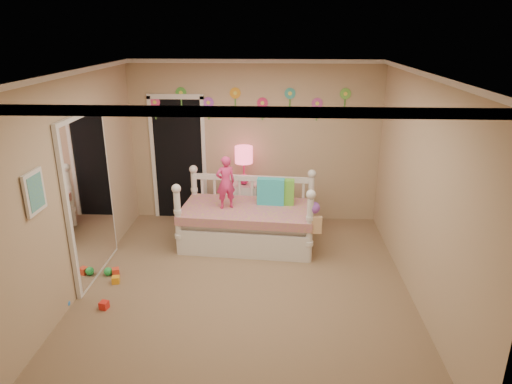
# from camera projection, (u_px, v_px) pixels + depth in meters

# --- Properties ---
(floor) EXTENTS (4.00, 4.50, 0.01)m
(floor) POSITION_uv_depth(u_px,v_px,m) (246.00, 287.00, 5.70)
(floor) COLOR #7F684C
(floor) RESTS_ON ground
(ceiling) EXTENTS (4.00, 4.50, 0.01)m
(ceiling) POSITION_uv_depth(u_px,v_px,m) (244.00, 73.00, 4.82)
(ceiling) COLOR white
(ceiling) RESTS_ON floor
(back_wall) EXTENTS (4.00, 0.01, 2.60)m
(back_wall) POSITION_uv_depth(u_px,v_px,m) (255.00, 143.00, 7.37)
(back_wall) COLOR tan
(back_wall) RESTS_ON floor
(left_wall) EXTENTS (0.01, 4.50, 2.60)m
(left_wall) POSITION_uv_depth(u_px,v_px,m) (74.00, 186.00, 5.35)
(left_wall) COLOR tan
(left_wall) RESTS_ON floor
(right_wall) EXTENTS (0.01, 4.50, 2.60)m
(right_wall) POSITION_uv_depth(u_px,v_px,m) (421.00, 192.00, 5.17)
(right_wall) COLOR tan
(right_wall) RESTS_ON floor
(crown_molding) EXTENTS (4.00, 4.50, 0.06)m
(crown_molding) POSITION_uv_depth(u_px,v_px,m) (244.00, 75.00, 4.83)
(crown_molding) COLOR white
(crown_molding) RESTS_ON ceiling
(daybed) EXTENTS (2.01, 1.19, 1.05)m
(daybed) POSITION_uv_depth(u_px,v_px,m) (248.00, 211.00, 6.69)
(daybed) COLOR white
(daybed) RESTS_ON floor
(pillow_turquoise) EXTENTS (0.41, 0.17, 0.40)m
(pillow_turquoise) POSITION_uv_depth(u_px,v_px,m) (271.00, 191.00, 6.72)
(pillow_turquoise) COLOR #29C0D0
(pillow_turquoise) RESTS_ON daybed
(pillow_lime) EXTENTS (0.41, 0.17, 0.38)m
(pillow_lime) POSITION_uv_depth(u_px,v_px,m) (281.00, 192.00, 6.73)
(pillow_lime) COLOR #69C93D
(pillow_lime) RESTS_ON daybed
(child) EXTENTS (0.33, 0.28, 0.77)m
(child) POSITION_uv_depth(u_px,v_px,m) (226.00, 182.00, 6.52)
(child) COLOR #ED367D
(child) RESTS_ON daybed
(nightstand) EXTENTS (0.43, 0.34, 0.69)m
(nightstand) POSITION_uv_depth(u_px,v_px,m) (244.00, 204.00, 7.43)
(nightstand) COLOR white
(nightstand) RESTS_ON floor
(table_lamp) EXTENTS (0.28, 0.28, 0.61)m
(table_lamp) POSITION_uv_depth(u_px,v_px,m) (244.00, 159.00, 7.18)
(table_lamp) COLOR #F62073
(table_lamp) RESTS_ON nightstand
(closet_doorway) EXTENTS (0.90, 0.04, 2.07)m
(closet_doorway) POSITION_uv_depth(u_px,v_px,m) (179.00, 158.00, 7.50)
(closet_doorway) COLOR black
(closet_doorway) RESTS_ON back_wall
(flower_decals) EXTENTS (3.40, 0.02, 0.50)m
(flower_decals) POSITION_uv_depth(u_px,v_px,m) (249.00, 103.00, 7.15)
(flower_decals) COLOR #B2668C
(flower_decals) RESTS_ON back_wall
(mirror_closet) EXTENTS (0.07, 1.30, 2.10)m
(mirror_closet) POSITION_uv_depth(u_px,v_px,m) (90.00, 197.00, 5.71)
(mirror_closet) COLOR white
(mirror_closet) RESTS_ON left_wall
(wall_picture) EXTENTS (0.05, 0.34, 0.42)m
(wall_picture) POSITION_uv_depth(u_px,v_px,m) (34.00, 192.00, 4.42)
(wall_picture) COLOR white
(wall_picture) RESTS_ON left_wall
(hanging_bag) EXTENTS (0.20, 0.16, 0.36)m
(hanging_bag) POSITION_uv_depth(u_px,v_px,m) (314.00, 219.00, 6.13)
(hanging_bag) COLOR beige
(hanging_bag) RESTS_ON daybed
(toy_scatter) EXTENTS (1.26, 1.51, 0.11)m
(toy_scatter) POSITION_uv_depth(u_px,v_px,m) (107.00, 280.00, 5.76)
(toy_scatter) COLOR #996666
(toy_scatter) RESTS_ON floor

